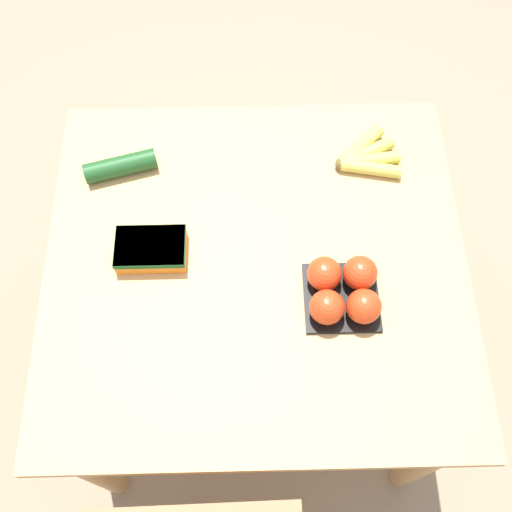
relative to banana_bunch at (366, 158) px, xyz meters
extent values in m
plane|color=gray|center=(0.30, 0.30, -0.79)|extent=(12.00, 12.00, 0.00)
cube|color=tan|center=(0.30, 0.30, -0.03)|extent=(1.05, 0.99, 0.03)
cylinder|color=tan|center=(-0.16, -0.14, -0.42)|extent=(0.06, 0.06, 0.75)
cylinder|color=tan|center=(0.77, -0.14, -0.42)|extent=(0.06, 0.06, 0.75)
cylinder|color=tan|center=(-0.16, 0.73, -0.42)|extent=(0.06, 0.06, 0.75)
cylinder|color=tan|center=(0.77, 0.73, -0.42)|extent=(0.06, 0.06, 0.75)
sphere|color=brown|center=(0.07, 0.02, 0.00)|extent=(0.03, 0.03, 0.03)
cylinder|color=#CCC651|center=(-0.01, 0.04, 0.00)|extent=(0.16, 0.06, 0.04)
cylinder|color=#CCC651|center=(-0.01, 0.01, 0.00)|extent=(0.16, 0.06, 0.04)
cylinder|color=#CCC651|center=(0.00, -0.01, 0.00)|extent=(0.16, 0.10, 0.04)
cylinder|color=#CCC651|center=(0.01, -0.03, 0.00)|extent=(0.14, 0.14, 0.04)
cube|color=black|center=(0.10, 0.40, -0.01)|extent=(0.18, 0.18, 0.01)
sphere|color=red|center=(0.06, 0.36, 0.03)|extent=(0.08, 0.08, 0.08)
sphere|color=red|center=(0.14, 0.36, 0.03)|extent=(0.08, 0.08, 0.08)
sphere|color=red|center=(0.06, 0.44, 0.03)|extent=(0.08, 0.08, 0.08)
sphere|color=red|center=(0.14, 0.44, 0.03)|extent=(0.08, 0.08, 0.08)
cube|color=orange|center=(0.56, 0.27, 0.01)|extent=(0.17, 0.11, 0.05)
cube|color=#145123|center=(0.56, 0.27, 0.02)|extent=(0.17, 0.11, 0.02)
cylinder|color=#1E5123|center=(0.66, 0.02, 0.01)|extent=(0.20, 0.10, 0.05)
camera|label=1|loc=(0.32, 0.95, 1.32)|focal=42.00mm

